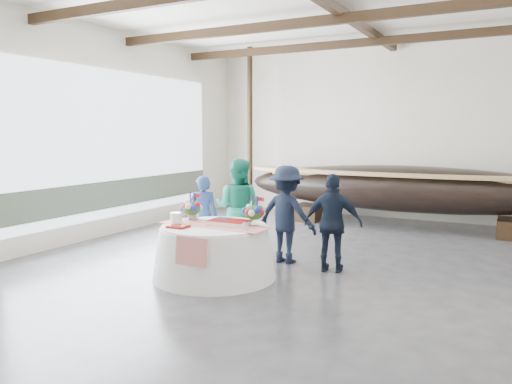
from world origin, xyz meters
The scene contains 12 objects.
floor centered at (0.00, 0.00, 0.00)m, with size 10.00×12.00×0.01m, color #3D3D42.
wall_back centered at (0.00, 6.00, 2.25)m, with size 10.00×0.02×4.50m, color silver.
wall_left centered at (-5.00, 0.00, 2.25)m, with size 0.02×12.00×4.50m, color silver.
pavilion_structure centered at (0.00, 0.80, 4.00)m, with size 9.80×11.76×4.50m.
open_bay centered at (-4.95, 1.00, 1.83)m, with size 0.03×7.00×3.20m.
longboat_display centered at (0.59, 4.65, 0.95)m, with size 7.92×1.58×1.49m.
banquet_table centered at (-1.18, -0.83, 0.41)m, with size 1.92×1.92×0.82m.
tabletop_items centered at (-1.21, -0.65, 0.97)m, with size 1.80×0.97×0.40m.
guest_woman_blue centered at (-2.11, 0.26, 0.74)m, with size 0.54×0.35×1.48m, color navy.
guest_woman_teal centered at (-1.51, 0.51, 0.89)m, with size 0.87×0.68×1.79m, color #1E9C7B.
guest_man_left centered at (-0.55, 0.52, 0.85)m, with size 1.09×0.63×1.69m, color black.
guest_man_right centered at (0.36, 0.32, 0.80)m, with size 0.94×0.39×1.60m, color black.
Camera 1 is at (2.93, -7.26, 2.25)m, focal length 35.00 mm.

